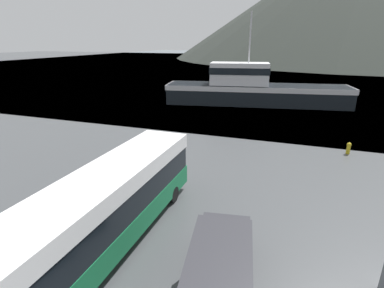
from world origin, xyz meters
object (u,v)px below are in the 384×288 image
(tour_bus, at_px, (110,204))
(storage_bin, at_px, (52,226))
(fishing_boat, at_px, (253,89))
(delivery_van, at_px, (221,268))

(tour_bus, height_order, storage_bin, tour_bus)
(storage_bin, bearing_deg, tour_bus, 11.69)
(tour_bus, xyz_separation_m, fishing_boat, (1.07, 32.85, 0.18))
(delivery_van, relative_size, storage_bin, 3.92)
(storage_bin, bearing_deg, fishing_boat, 83.39)
(tour_bus, height_order, delivery_van, tour_bus)
(fishing_boat, bearing_deg, delivery_van, -2.86)
(tour_bus, distance_m, fishing_boat, 32.87)
(tour_bus, relative_size, fishing_boat, 0.47)
(tour_bus, xyz_separation_m, delivery_van, (5.21, -1.37, -0.68))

